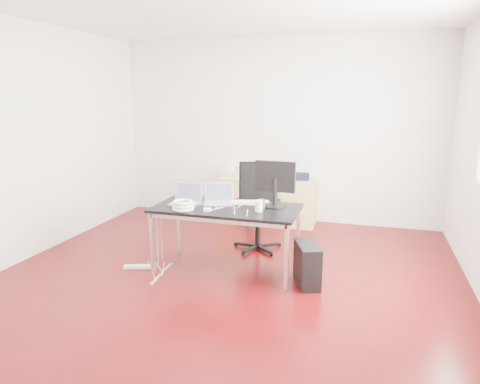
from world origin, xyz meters
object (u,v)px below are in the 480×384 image
(filing_cabinet_left, at_px, (239,198))
(desk, at_px, (227,211))
(filing_cabinet_right, at_px, (299,203))
(office_chair, at_px, (258,202))
(pc_tower, at_px, (307,264))

(filing_cabinet_left, bearing_deg, desk, -76.98)
(filing_cabinet_right, bearing_deg, office_chair, -107.61)
(desk, xyz_separation_m, office_chair, (0.15, 0.81, -0.07))
(office_chair, bearing_deg, desk, -114.70)
(office_chair, height_order, pc_tower, office_chair)
(desk, bearing_deg, filing_cabinet_left, 103.02)
(desk, height_order, pc_tower, desk)
(office_chair, height_order, filing_cabinet_left, office_chair)
(filing_cabinet_left, height_order, pc_tower, filing_cabinet_left)
(office_chair, bearing_deg, filing_cabinet_left, 104.07)
(desk, height_order, filing_cabinet_right, desk)
(desk, distance_m, pc_tower, 1.05)
(desk, relative_size, filing_cabinet_left, 2.29)
(desk, bearing_deg, office_chair, 79.30)
(filing_cabinet_right, height_order, pc_tower, filing_cabinet_right)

